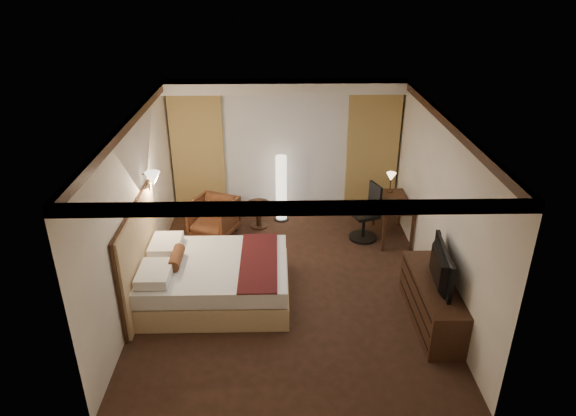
{
  "coord_description": "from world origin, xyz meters",
  "views": [
    {
      "loc": [
        -0.16,
        -6.88,
        4.65
      ],
      "look_at": [
        0.0,
        0.4,
        1.15
      ],
      "focal_mm": 32.0,
      "sensor_mm": 36.0,
      "label": 1
    }
  ],
  "objects_px": {
    "television": "(435,263)",
    "desk": "(392,219)",
    "armchair": "(214,215)",
    "floor_lamp": "(281,188)",
    "bed": "(216,279)",
    "side_table": "(259,215)",
    "dresser": "(432,302)",
    "office_chair": "(364,213)"
  },
  "relations": [
    {
      "from": "bed",
      "to": "armchair",
      "type": "height_order",
      "value": "armchair"
    },
    {
      "from": "desk",
      "to": "office_chair",
      "type": "distance_m",
      "value": 0.56
    },
    {
      "from": "office_chair",
      "to": "dresser",
      "type": "height_order",
      "value": "office_chair"
    },
    {
      "from": "bed",
      "to": "floor_lamp",
      "type": "relative_size",
      "value": 1.61
    },
    {
      "from": "television",
      "to": "desk",
      "type": "bearing_deg",
      "value": 5.42
    },
    {
      "from": "bed",
      "to": "floor_lamp",
      "type": "xyz_separation_m",
      "value": [
        1.01,
        2.61,
        0.36
      ]
    },
    {
      "from": "armchair",
      "to": "desk",
      "type": "bearing_deg",
      "value": 20.37
    },
    {
      "from": "dresser",
      "to": "side_table",
      "type": "bearing_deg",
      "value": 130.5
    },
    {
      "from": "side_table",
      "to": "television",
      "type": "relative_size",
      "value": 0.48
    },
    {
      "from": "side_table",
      "to": "floor_lamp",
      "type": "distance_m",
      "value": 0.68
    },
    {
      "from": "floor_lamp",
      "to": "television",
      "type": "distance_m",
      "value": 3.87
    },
    {
      "from": "television",
      "to": "bed",
      "type": "bearing_deg",
      "value": 83.08
    },
    {
      "from": "bed",
      "to": "television",
      "type": "xyz_separation_m",
      "value": [
        3.07,
        -0.65,
        0.65
      ]
    },
    {
      "from": "side_table",
      "to": "television",
      "type": "distance_m",
      "value": 3.94
    },
    {
      "from": "armchair",
      "to": "floor_lamp",
      "type": "relative_size",
      "value": 0.58
    },
    {
      "from": "desk",
      "to": "dresser",
      "type": "distance_m",
      "value": 2.49
    },
    {
      "from": "dresser",
      "to": "office_chair",
      "type": "bearing_deg",
      "value": 103.46
    },
    {
      "from": "armchair",
      "to": "office_chair",
      "type": "distance_m",
      "value": 2.79
    },
    {
      "from": "armchair",
      "to": "floor_lamp",
      "type": "bearing_deg",
      "value": 48.08
    },
    {
      "from": "bed",
      "to": "desk",
      "type": "xyz_separation_m",
      "value": [
        3.05,
        1.84,
        0.06
      ]
    },
    {
      "from": "floor_lamp",
      "to": "dresser",
      "type": "xyz_separation_m",
      "value": [
        2.09,
        -3.26,
        -0.35
      ]
    },
    {
      "from": "bed",
      "to": "office_chair",
      "type": "distance_m",
      "value": 3.1
    },
    {
      "from": "side_table",
      "to": "office_chair",
      "type": "height_order",
      "value": "office_chair"
    },
    {
      "from": "desk",
      "to": "floor_lamp",
      "type": "bearing_deg",
      "value": 159.37
    },
    {
      "from": "side_table",
      "to": "desk",
      "type": "distance_m",
      "value": 2.53
    },
    {
      "from": "armchair",
      "to": "office_chair",
      "type": "height_order",
      "value": "office_chair"
    },
    {
      "from": "office_chair",
      "to": "bed",
      "type": "bearing_deg",
      "value": -164.44
    },
    {
      "from": "television",
      "to": "office_chair",
      "type": "bearing_deg",
      "value": 17.75
    },
    {
      "from": "office_chair",
      "to": "dresser",
      "type": "distance_m",
      "value": 2.52
    },
    {
      "from": "armchair",
      "to": "desk",
      "type": "relative_size",
      "value": 0.72
    },
    {
      "from": "bed",
      "to": "desk",
      "type": "relative_size",
      "value": 1.98
    },
    {
      "from": "bed",
      "to": "side_table",
      "type": "xyz_separation_m",
      "value": [
        0.57,
        2.31,
        -0.07
      ]
    },
    {
      "from": "office_chair",
      "to": "dresser",
      "type": "xyz_separation_m",
      "value": [
        0.58,
        -2.44,
        -0.21
      ]
    },
    {
      "from": "bed",
      "to": "dresser",
      "type": "height_order",
      "value": "dresser"
    },
    {
      "from": "desk",
      "to": "office_chair",
      "type": "bearing_deg",
      "value": -174.65
    },
    {
      "from": "floor_lamp",
      "to": "office_chair",
      "type": "height_order",
      "value": "floor_lamp"
    },
    {
      "from": "armchair",
      "to": "office_chair",
      "type": "xyz_separation_m",
      "value": [
        2.77,
        -0.24,
        0.14
      ]
    },
    {
      "from": "floor_lamp",
      "to": "television",
      "type": "height_order",
      "value": "floor_lamp"
    },
    {
      "from": "bed",
      "to": "side_table",
      "type": "height_order",
      "value": "bed"
    },
    {
      "from": "armchair",
      "to": "floor_lamp",
      "type": "xyz_separation_m",
      "value": [
        1.27,
        0.57,
        0.28
      ]
    },
    {
      "from": "side_table",
      "to": "floor_lamp",
      "type": "bearing_deg",
      "value": 34.05
    },
    {
      "from": "armchair",
      "to": "side_table",
      "type": "relative_size",
      "value": 1.56
    }
  ]
}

